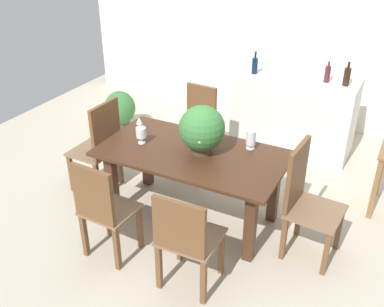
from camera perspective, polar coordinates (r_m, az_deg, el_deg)
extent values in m
plane|color=#BCB29E|center=(4.86, 1.40, -6.37)|extent=(7.04, 7.04, 0.00)
cube|color=silver|center=(6.58, 11.94, 15.14)|extent=(6.40, 0.10, 2.60)
cube|color=#422616|center=(4.28, 0.04, -0.01)|extent=(1.78, 0.96, 0.03)
cube|color=#422616|center=(4.58, -10.12, -3.83)|extent=(0.09, 0.09, 0.72)
cube|color=#422616|center=(3.99, 7.42, -9.18)|extent=(0.09, 0.09, 0.72)
cube|color=#422616|center=(5.04, -5.73, -0.28)|extent=(0.09, 0.09, 0.72)
cube|color=#422616|center=(4.50, 10.39, -4.52)|extent=(0.09, 0.09, 0.72)
cube|color=brown|center=(4.20, -6.66, -9.29)|extent=(0.05, 0.05, 0.45)
cube|color=brown|center=(4.38, -10.59, -7.72)|extent=(0.05, 0.05, 0.45)
cube|color=brown|center=(4.00, -9.52, -11.83)|extent=(0.05, 0.05, 0.45)
cube|color=brown|center=(4.19, -13.51, -10.04)|extent=(0.05, 0.05, 0.45)
cube|color=brown|center=(4.04, -10.37, -7.03)|extent=(0.46, 0.43, 0.03)
cube|color=brown|center=(3.78, -12.48, -5.18)|extent=(0.41, 0.06, 0.50)
cube|color=brown|center=(5.26, -2.34, -0.44)|extent=(0.05, 0.05, 0.45)
cube|color=brown|center=(5.11, 0.83, -1.39)|extent=(0.05, 0.05, 0.45)
cube|color=brown|center=(5.51, -0.44, 1.04)|extent=(0.05, 0.05, 0.45)
cube|color=brown|center=(5.36, 2.63, 0.17)|extent=(0.05, 0.05, 0.45)
cube|color=brown|center=(5.20, 0.17, 2.18)|extent=(0.43, 0.43, 0.03)
cube|color=brown|center=(5.22, 1.22, 5.80)|extent=(0.38, 0.06, 0.55)
cube|color=brown|center=(3.91, 3.77, -12.44)|extent=(0.05, 0.05, 0.45)
cube|color=brown|center=(4.04, -1.58, -10.85)|extent=(0.05, 0.05, 0.45)
cube|color=brown|center=(3.66, 1.47, -15.99)|extent=(0.05, 0.05, 0.45)
cube|color=brown|center=(3.79, -4.22, -14.11)|extent=(0.05, 0.05, 0.45)
cube|color=brown|center=(3.69, -0.15, -10.54)|extent=(0.49, 0.47, 0.03)
cube|color=brown|center=(3.39, -1.67, -9.39)|extent=(0.44, 0.06, 0.46)
cube|color=brown|center=(4.06, 16.68, -12.10)|extent=(0.05, 0.05, 0.45)
cube|color=brown|center=(4.37, 18.21, -9.04)|extent=(0.05, 0.05, 0.45)
cube|color=brown|center=(4.13, 11.58, -10.51)|extent=(0.05, 0.05, 0.45)
cube|color=brown|center=(4.43, 13.47, -7.64)|extent=(0.05, 0.05, 0.45)
cube|color=brown|center=(4.10, 15.42, -7.15)|extent=(0.49, 0.50, 0.03)
cube|color=brown|center=(3.97, 13.17, -2.71)|extent=(0.07, 0.44, 0.59)
cube|color=brown|center=(5.36, -12.24, -0.52)|extent=(0.05, 0.05, 0.45)
cube|color=brown|center=(5.12, -15.08, -2.46)|extent=(0.05, 0.05, 0.45)
cube|color=brown|center=(5.16, -9.15, -1.48)|extent=(0.05, 0.05, 0.45)
cube|color=brown|center=(4.90, -11.94, -3.56)|extent=(0.05, 0.05, 0.45)
cube|color=brown|center=(5.01, -12.38, 0.38)|extent=(0.45, 0.48, 0.03)
cube|color=brown|center=(4.76, -10.93, 3.02)|extent=(0.05, 0.44, 0.58)
cylinder|color=#4C3828|center=(4.24, 1.24, 0.69)|extent=(0.19, 0.19, 0.09)
sphere|color=#387538|center=(4.15, 1.27, 3.22)|extent=(0.43, 0.43, 0.43)
sphere|color=silver|center=(4.19, 2.48, 5.42)|extent=(0.05, 0.05, 0.05)
sphere|color=silver|center=(4.32, 1.18, 4.09)|extent=(0.06, 0.06, 0.06)
sphere|color=silver|center=(3.99, 0.96, 1.57)|extent=(0.05, 0.05, 0.05)
cylinder|color=silver|center=(4.45, -6.42, 1.40)|extent=(0.07, 0.07, 0.01)
cylinder|color=silver|center=(4.44, -6.44, 1.78)|extent=(0.02, 0.02, 0.05)
cylinder|color=silver|center=(4.40, -6.50, 2.68)|extent=(0.10, 0.10, 0.10)
cylinder|color=silver|center=(4.36, 7.42, 0.72)|extent=(0.08, 0.08, 0.01)
cylinder|color=silver|center=(4.35, 7.44, 0.99)|extent=(0.03, 0.03, 0.04)
cylinder|color=silver|center=(4.31, 7.52, 2.04)|extent=(0.09, 0.09, 0.14)
cylinder|color=silver|center=(4.73, -6.67, 3.04)|extent=(0.06, 0.06, 0.00)
cylinder|color=silver|center=(4.71, -6.70, 3.44)|extent=(0.01, 0.01, 0.07)
cone|color=silver|center=(4.68, -6.74, 4.21)|extent=(0.07, 0.07, 0.07)
cube|color=silver|center=(5.88, 12.80, 5.05)|extent=(1.48, 0.66, 0.99)
cylinder|color=#0F1E38|center=(5.66, 7.99, 10.98)|extent=(0.07, 0.07, 0.19)
cylinder|color=#0F1E38|center=(5.62, 8.08, 12.31)|extent=(0.02, 0.02, 0.08)
cylinder|color=black|center=(5.50, 19.09, 9.20)|extent=(0.08, 0.08, 0.21)
cylinder|color=black|center=(5.46, 19.33, 10.57)|extent=(0.03, 0.03, 0.07)
cylinder|color=#511E28|center=(5.55, 16.83, 9.63)|extent=(0.07, 0.07, 0.19)
cylinder|color=#511E28|center=(5.51, 17.02, 10.84)|extent=(0.02, 0.02, 0.06)
cube|color=brown|center=(4.82, 22.22, -4.23)|extent=(0.05, 0.05, 0.69)
cube|color=brown|center=(5.25, 22.93, -1.58)|extent=(0.05, 0.05, 0.69)
cylinder|color=#423D38|center=(6.47, -8.98, 3.68)|extent=(0.25, 0.25, 0.16)
ellipsoid|color=#387538|center=(6.37, -9.16, 5.74)|extent=(0.43, 0.43, 0.48)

